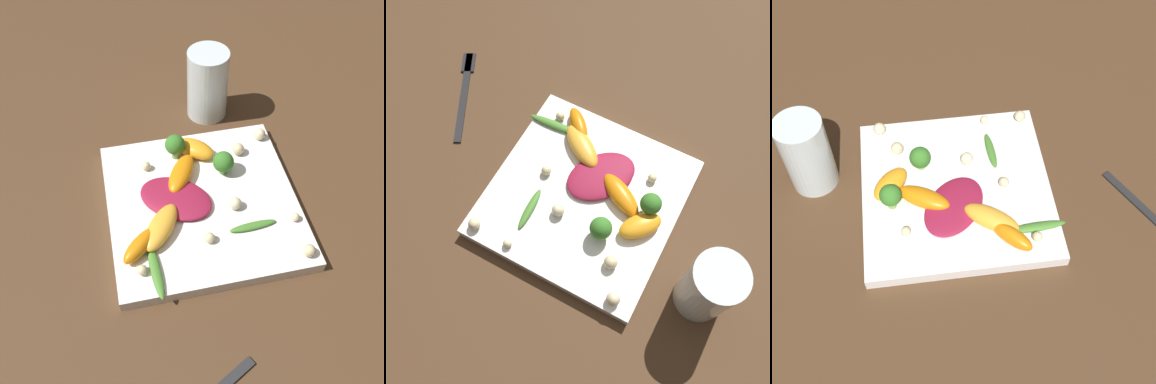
{
  "view_description": "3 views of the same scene",
  "coord_description": "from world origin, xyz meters",
  "views": [
    {
      "loc": [
        -0.09,
        -0.37,
        0.51
      ],
      "look_at": [
        -0.01,
        0.0,
        0.04
      ],
      "focal_mm": 42.0,
      "sensor_mm": 36.0,
      "label": 1
    },
    {
      "loc": [
        0.23,
        0.12,
        0.6
      ],
      "look_at": [
        0.0,
        -0.01,
        0.03
      ],
      "focal_mm": 42.0,
      "sensor_mm": 36.0,
      "label": 2
    },
    {
      "loc": [
        -0.43,
        0.05,
        0.62
      ],
      "look_at": [
        -0.02,
        -0.01,
        0.03
      ],
      "focal_mm": 50.0,
      "sensor_mm": 36.0,
      "label": 3
    }
  ],
  "objects": [
    {
      "name": "ground_plane",
      "position": [
        0.0,
        0.0,
        0.0
      ],
      "size": [
        2.4,
        2.4,
        0.0
      ],
      "primitive_type": "plane",
      "color": "#4C331E"
    },
    {
      "name": "plate",
      "position": [
        0.0,
        0.0,
        0.01
      ],
      "size": [
        0.26,
        0.26,
        0.02
      ],
      "color": "white",
      "rests_on": "ground_plane"
    },
    {
      "name": "drinking_glass",
      "position": [
        0.05,
        0.2,
        0.06
      ],
      "size": [
        0.07,
        0.07,
        0.12
      ],
      "color": "silver",
      "rests_on": "ground_plane"
    },
    {
      "name": "radicchio_leaf_0",
      "position": [
        -0.04,
        0.01,
        0.02
      ],
      "size": [
        0.12,
        0.12,
        0.01
      ],
      "color": "maroon",
      "rests_on": "plate"
    },
    {
      "name": "orange_segment_0",
      "position": [
        0.01,
        0.09,
        0.03
      ],
      "size": [
        0.07,
        0.06,
        0.02
      ],
      "color": "orange",
      "rests_on": "plate"
    },
    {
      "name": "orange_segment_1",
      "position": [
        -0.02,
        0.05,
        0.03
      ],
      "size": [
        0.06,
        0.08,
        0.02
      ],
      "color": "orange",
      "rests_on": "plate"
    },
    {
      "name": "orange_segment_2",
      "position": [
        -0.09,
        -0.06,
        0.03
      ],
      "size": [
        0.06,
        0.06,
        0.02
      ],
      "color": "orange",
      "rests_on": "plate"
    },
    {
      "name": "orange_segment_3",
      "position": [
        -0.06,
        -0.04,
        0.03
      ],
      "size": [
        0.07,
        0.08,
        0.02
      ],
      "color": "#FCAD33",
      "rests_on": "plate"
    },
    {
      "name": "broccoli_floret_0",
      "position": [
        -0.02,
        0.09,
        0.04
      ],
      "size": [
        0.03,
        0.03,
        0.04
      ],
      "color": "#84AD5B",
      "rests_on": "plate"
    },
    {
      "name": "broccoli_floret_1",
      "position": [
        0.04,
        0.05,
        0.04
      ],
      "size": [
        0.03,
        0.03,
        0.04
      ],
      "color": "#84AD5B",
      "rests_on": "plate"
    },
    {
      "name": "arugula_sprig_0",
      "position": [
        0.06,
        -0.06,
        0.02
      ],
      "size": [
        0.07,
        0.02,
        0.01
      ],
      "color": "#47842D",
      "rests_on": "plate"
    },
    {
      "name": "arugula_sprig_1",
      "position": [
        -0.08,
        -0.1,
        0.02
      ],
      "size": [
        0.02,
        0.08,
        0.01
      ],
      "color": "#47842D",
      "rests_on": "plate"
    },
    {
      "name": "macadamia_nut_0",
      "position": [
        -0.1,
        -0.09,
        0.03
      ],
      "size": [
        0.01,
        0.01,
        0.01
      ],
      "color": "beige",
      "rests_on": "plate"
    },
    {
      "name": "macadamia_nut_1",
      "position": [
        0.11,
        0.1,
        0.03
      ],
      "size": [
        0.02,
        0.02,
        0.02
      ],
      "color": "beige",
      "rests_on": "plate"
    },
    {
      "name": "macadamia_nut_2",
      "position": [
        -0.07,
        0.07,
        0.02
      ],
      "size": [
        0.01,
        0.01,
        0.01
      ],
      "color": "beige",
      "rests_on": "plate"
    },
    {
      "name": "macadamia_nut_3",
      "position": [
        0.07,
        0.08,
        0.03
      ],
      "size": [
        0.02,
        0.02,
        0.02
      ],
      "color": "beige",
      "rests_on": "plate"
    },
    {
      "name": "macadamia_nut_4",
      "position": [
        -0.01,
        -0.07,
        0.03
      ],
      "size": [
        0.01,
        0.01,
        0.01
      ],
      "color": "beige",
      "rests_on": "plate"
    },
    {
      "name": "macadamia_nut_5",
      "position": [
        0.11,
        -0.06,
        0.02
      ],
      "size": [
        0.01,
        0.01,
        0.01
      ],
      "color": "beige",
      "rests_on": "plate"
    },
    {
      "name": "macadamia_nut_6",
      "position": [
        0.04,
        -0.02,
        0.03
      ],
      "size": [
        0.02,
        0.02,
        0.02
      ],
      "color": "beige",
      "rests_on": "plate"
    },
    {
      "name": "macadamia_nut_7",
      "position": [
        0.11,
        -0.11,
        0.03
      ],
      "size": [
        0.02,
        0.02,
        0.02
      ],
      "color": "beige",
      "rests_on": "plate"
    }
  ]
}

